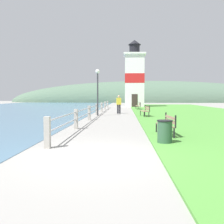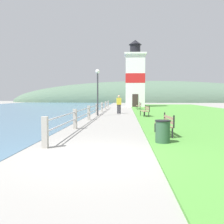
{
  "view_description": "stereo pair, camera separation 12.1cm",
  "coord_description": "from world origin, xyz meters",
  "views": [
    {
      "loc": [
        0.81,
        -6.78,
        1.66
      ],
      "look_at": [
        -0.28,
        14.74,
        0.3
      ],
      "focal_mm": 40.0,
      "sensor_mm": 36.0,
      "label": 1
    },
    {
      "loc": [
        0.93,
        -6.78,
        1.66
      ],
      "look_at": [
        -0.28,
        14.74,
        0.3
      ],
      "focal_mm": 40.0,
      "sensor_mm": 36.0,
      "label": 2
    }
  ],
  "objects": [
    {
      "name": "ground_plane",
      "position": [
        0.0,
        0.0,
        0.0
      ],
      "size": [
        160.0,
        160.0,
        0.0
      ],
      "primitive_type": "plane",
      "color": "gray"
    },
    {
      "name": "grass_verge",
      "position": [
        7.75,
        17.17,
        0.03
      ],
      "size": [
        12.0,
        51.52,
        0.06
      ],
      "color": "#4C8E38",
      "rests_on": "ground_plane"
    },
    {
      "name": "seawall_railing",
      "position": [
        -1.65,
        15.1,
        0.59
      ],
      "size": [
        0.18,
        28.37,
        1.02
      ],
      "color": "#A8A399",
      "rests_on": "ground_plane"
    },
    {
      "name": "park_bench_near",
      "position": [
        2.56,
        3.58,
        0.54
      ],
      "size": [
        0.57,
        1.72,
        0.94
      ],
      "rotation": [
        0.0,
        0.0,
        3.2
      ],
      "color": "#846B51",
      "rests_on": "ground_plane"
    },
    {
      "name": "park_bench_midway",
      "position": [
        2.51,
        13.37,
        0.54
      ],
      "size": [
        0.66,
        1.68,
        0.94
      ],
      "rotation": [
        0.0,
        0.0,
        3.26
      ],
      "color": "#846B51",
      "rests_on": "ground_plane"
    },
    {
      "name": "park_bench_far",
      "position": [
        2.56,
        24.4,
        0.54
      ],
      "size": [
        0.55,
        1.88,
        0.94
      ],
      "rotation": [
        0.0,
        0.0,
        3.18
      ],
      "color": "#846B51",
      "rests_on": "ground_plane"
    },
    {
      "name": "lighthouse",
      "position": [
        2.33,
        32.71,
        4.59
      ],
      "size": [
        3.37,
        3.37,
        10.42
      ],
      "color": "white",
      "rests_on": "ground_plane"
    },
    {
      "name": "person_strolling",
      "position": [
        0.26,
        17.11,
        0.95
      ],
      "size": [
        0.47,
        0.32,
        1.76
      ],
      "rotation": [
        0.0,
        0.0,
        1.79
      ],
      "color": "#28282D",
      "rests_on": "ground_plane"
    },
    {
      "name": "trash_bin",
      "position": [
        2.2,
        1.83,
        0.42
      ],
      "size": [
        0.54,
        0.54,
        0.84
      ],
      "color": "#2D5138",
      "rests_on": "ground_plane"
    },
    {
      "name": "lamp_post",
      "position": [
        -1.5,
        14.56,
        2.74
      ],
      "size": [
        0.36,
        0.36,
        3.96
      ],
      "color": "#333338",
      "rests_on": "ground_plane"
    },
    {
      "name": "distant_hillside",
      "position": [
        8.0,
        64.35,
        0.0
      ],
      "size": [
        80.0,
        16.0,
        12.0
      ],
      "color": "#4C6651",
      "rests_on": "ground_plane"
    }
  ]
}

